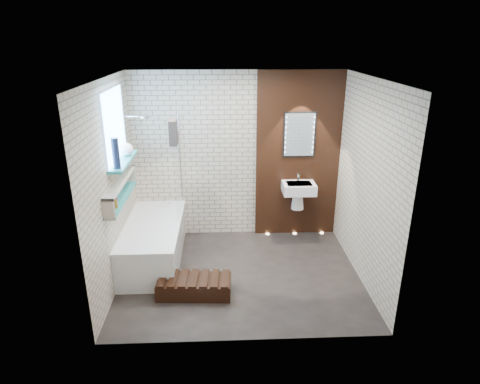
{
  "coord_description": "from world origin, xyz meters",
  "views": [
    {
      "loc": [
        -0.22,
        -4.89,
        3.07
      ],
      "look_at": [
        0.0,
        0.15,
        1.15
      ],
      "focal_mm": 31.03,
      "sensor_mm": 36.0,
      "label": 1
    }
  ],
  "objects_px": {
    "bathtub": "(154,242)",
    "led_mirror": "(299,135)",
    "walnut_step": "(194,287)",
    "bath_screen": "(178,166)",
    "washbasin": "(298,192)"
  },
  "relations": [
    {
      "from": "led_mirror",
      "to": "walnut_step",
      "type": "bearing_deg",
      "value": -133.19
    },
    {
      "from": "bath_screen",
      "to": "washbasin",
      "type": "xyz_separation_m",
      "value": [
        1.82,
        0.18,
        -0.49
      ]
    },
    {
      "from": "bathtub",
      "to": "led_mirror",
      "type": "xyz_separation_m",
      "value": [
        2.17,
        0.78,
        1.36
      ]
    },
    {
      "from": "bathtub",
      "to": "led_mirror",
      "type": "distance_m",
      "value": 2.68
    },
    {
      "from": "bath_screen",
      "to": "led_mirror",
      "type": "xyz_separation_m",
      "value": [
        1.82,
        0.34,
        0.37
      ]
    },
    {
      "from": "bath_screen",
      "to": "bathtub",
      "type": "bearing_deg",
      "value": -128.9
    },
    {
      "from": "bath_screen",
      "to": "walnut_step",
      "type": "distance_m",
      "value": 1.78
    },
    {
      "from": "bathtub",
      "to": "led_mirror",
      "type": "bearing_deg",
      "value": 19.78
    },
    {
      "from": "led_mirror",
      "to": "walnut_step",
      "type": "relative_size",
      "value": 0.76
    },
    {
      "from": "washbasin",
      "to": "led_mirror",
      "type": "bearing_deg",
      "value": 90.0
    },
    {
      "from": "bathtub",
      "to": "bath_screen",
      "type": "height_order",
      "value": "bath_screen"
    },
    {
      "from": "bathtub",
      "to": "walnut_step",
      "type": "height_order",
      "value": "bathtub"
    },
    {
      "from": "washbasin",
      "to": "walnut_step",
      "type": "relative_size",
      "value": 0.63
    },
    {
      "from": "bathtub",
      "to": "led_mirror",
      "type": "relative_size",
      "value": 2.49
    },
    {
      "from": "bath_screen",
      "to": "washbasin",
      "type": "bearing_deg",
      "value": 5.78
    }
  ]
}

